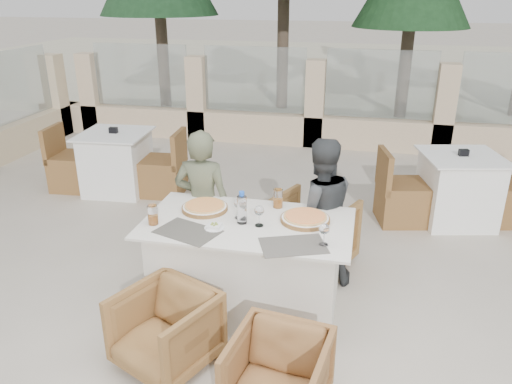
% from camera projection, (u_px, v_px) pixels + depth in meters
% --- Properties ---
extents(ground, '(80.00, 80.00, 0.00)m').
position_uv_depth(ground, '(245.00, 314.00, 4.00)').
color(ground, '#BDB2A1').
rests_on(ground, ground).
extents(sand_patch, '(30.00, 16.00, 0.01)m').
position_uv_depth(sand_patch, '(344.00, 67.00, 16.66)').
color(sand_patch, beige).
rests_on(sand_patch, ground).
extents(perimeter_wall_far, '(10.00, 0.34, 1.60)m').
position_uv_depth(perimeter_wall_far, '(315.00, 98.00, 8.04)').
color(perimeter_wall_far, beige).
rests_on(perimeter_wall_far, ground).
extents(dining_table, '(1.60, 0.90, 0.77)m').
position_uv_depth(dining_table, '(248.00, 266.00, 3.96)').
color(dining_table, silver).
rests_on(dining_table, ground).
extents(placemat_near_left, '(0.52, 0.43, 0.00)m').
position_uv_depth(placemat_near_left, '(188.00, 232.00, 3.66)').
color(placemat_near_left, '#504D45').
rests_on(placemat_near_left, dining_table).
extents(placemat_near_right, '(0.53, 0.44, 0.00)m').
position_uv_depth(placemat_near_right, '(293.00, 245.00, 3.46)').
color(placemat_near_right, '#58534B').
rests_on(placemat_near_right, dining_table).
extents(pizza_left, '(0.38, 0.38, 0.05)m').
position_uv_depth(pizza_left, '(205.00, 207.00, 4.02)').
color(pizza_left, orange).
rests_on(pizza_left, dining_table).
extents(pizza_right, '(0.50, 0.50, 0.05)m').
position_uv_depth(pizza_right, '(305.00, 218.00, 3.82)').
color(pizza_right, '#F35121').
rests_on(pizza_right, dining_table).
extents(water_bottle, '(0.10, 0.10, 0.26)m').
position_uv_depth(water_bottle, '(242.00, 207.00, 3.76)').
color(water_bottle, '#A8C8DD').
rests_on(water_bottle, dining_table).
extents(wine_glass_centre, '(0.10, 0.10, 0.18)m').
position_uv_depth(wine_glass_centre, '(239.00, 207.00, 3.85)').
color(wine_glass_centre, silver).
rests_on(wine_glass_centre, dining_table).
extents(wine_glass_near, '(0.10, 0.10, 0.18)m').
position_uv_depth(wine_glass_near, '(259.00, 215.00, 3.72)').
color(wine_glass_near, white).
rests_on(wine_glass_near, dining_table).
extents(wine_glass_corner, '(0.09, 0.09, 0.18)m').
position_uv_depth(wine_glass_corner, '(324.00, 233.00, 3.44)').
color(wine_glass_corner, white).
rests_on(wine_glass_corner, dining_table).
extents(beer_glass_left, '(0.08, 0.08, 0.15)m').
position_uv_depth(beer_glass_left, '(153.00, 215.00, 3.76)').
color(beer_glass_left, orange).
rests_on(beer_glass_left, dining_table).
extents(beer_glass_right, '(0.10, 0.10, 0.16)m').
position_uv_depth(beer_glass_right, '(278.00, 198.00, 4.05)').
color(beer_glass_right, orange).
rests_on(beer_glass_right, dining_table).
extents(olive_dish, '(0.14, 0.14, 0.04)m').
position_uv_depth(olive_dish, '(214.00, 226.00, 3.71)').
color(olive_dish, white).
rests_on(olive_dish, dining_table).
extents(armchair_far_left, '(0.76, 0.77, 0.59)m').
position_uv_depth(armchair_far_left, '(223.00, 239.00, 4.58)').
color(armchair_far_left, olive).
rests_on(armchair_far_left, ground).
extents(armchair_far_right, '(0.95, 0.96, 0.67)m').
position_uv_depth(armchair_far_right, '(309.00, 234.00, 4.59)').
color(armchair_far_right, olive).
rests_on(armchair_far_right, ground).
extents(armchair_near_left, '(0.79, 0.80, 0.55)m').
position_uv_depth(armchair_near_left, '(166.00, 330.00, 3.39)').
color(armchair_near_left, olive).
rests_on(armchair_near_left, ground).
extents(armchair_near_right, '(0.65, 0.66, 0.53)m').
position_uv_depth(armchair_near_right, '(278.00, 377.00, 2.99)').
color(armchair_near_right, olive).
rests_on(armchair_near_right, ground).
extents(diner_left, '(0.50, 0.34, 1.35)m').
position_uv_depth(diner_left, '(203.00, 205.00, 4.35)').
color(diner_left, '#565B42').
rests_on(diner_left, ground).
extents(diner_right, '(0.77, 0.69, 1.32)m').
position_uv_depth(diner_right, '(319.00, 213.00, 4.24)').
color(diner_right, '#3B3E40').
rests_on(diner_right, ground).
extents(bg_table_a, '(1.70, 0.94, 0.77)m').
position_uv_depth(bg_table_a, '(117.00, 162.00, 6.33)').
color(bg_table_a, white).
rests_on(bg_table_a, ground).
extents(bg_table_b, '(1.78, 1.16, 0.77)m').
position_uv_depth(bg_table_b, '(458.00, 189.00, 5.48)').
color(bg_table_b, white).
rests_on(bg_table_b, ground).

